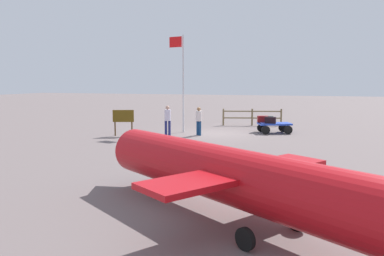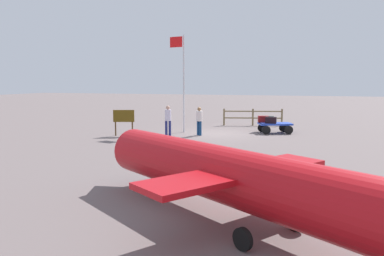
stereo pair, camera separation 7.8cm
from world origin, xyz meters
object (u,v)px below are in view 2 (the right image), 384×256
at_px(suitcase_navy, 271,120).
at_px(suitcase_grey, 264,119).
at_px(worker_trailing, 199,119).
at_px(suitcase_dark, 263,119).
at_px(worker_lead, 168,119).
at_px(signboard, 124,118).
at_px(flagpole, 182,75).
at_px(suitcase_maroon, 270,119).
at_px(airplane_near, 230,176).
at_px(luggage_cart, 275,126).

bearing_deg(suitcase_navy, suitcase_grey, -60.65).
height_order(suitcase_grey, worker_trailing, worker_trailing).
distance_m(suitcase_dark, suitcase_grey, 0.37).
relative_size(worker_lead, signboard, 1.18).
bearing_deg(suitcase_dark, flagpole, 18.17).
relative_size(suitcase_maroon, airplane_near, 0.05).
distance_m(suitcase_grey, signboard, 8.53).
bearing_deg(suitcase_dark, signboard, 29.20).
relative_size(suitcase_navy, flagpole, 0.11).
relative_size(flagpole, signboard, 3.95).
distance_m(luggage_cart, worker_lead, 6.45).
height_order(suitcase_maroon, worker_lead, worker_lead).
height_order(suitcase_grey, flagpole, flagpole).
relative_size(worker_lead, worker_trailing, 1.07).
xyz_separation_m(worker_lead, worker_trailing, (-1.50, -1.04, -0.06)).
xyz_separation_m(luggage_cart, airplane_near, (-0.67, 15.33, 0.63)).
bearing_deg(signboard, worker_trailing, -159.80).
distance_m(luggage_cart, suitcase_navy, 0.47).
relative_size(suitcase_grey, airplane_near, 0.07).
bearing_deg(signboard, suitcase_grey, -148.71).
xyz_separation_m(suitcase_navy, worker_trailing, (3.79, 2.06, 0.16)).
bearing_deg(suitcase_navy, suitcase_dark, -45.63).
bearing_deg(airplane_near, signboard, -53.15).
height_order(luggage_cart, worker_lead, worker_lead).
height_order(worker_lead, airplane_near, airplane_near).
bearing_deg(suitcase_maroon, luggage_cart, 136.84).
xyz_separation_m(suitcase_dark, worker_lead, (4.77, 3.63, 0.22)).
bearing_deg(suitcase_grey, suitcase_dark, 87.56).
xyz_separation_m(luggage_cart, flagpole, (5.39, 1.24, 2.99)).
distance_m(airplane_near, signboard, 14.44).
distance_m(suitcase_dark, worker_lead, 6.00).
distance_m(worker_lead, flagpole, 3.20).
bearing_deg(suitcase_grey, worker_trailing, 41.97).
xyz_separation_m(suitcase_dark, flagpole, (4.67, 1.53, 2.64)).
height_order(suitcase_grey, worker_lead, worker_lead).
xyz_separation_m(suitcase_maroon, flagpole, (5.04, 1.56, 2.64)).
distance_m(suitcase_grey, flagpole, 5.71).
relative_size(suitcase_maroon, signboard, 0.33).
xyz_separation_m(worker_trailing, flagpole, (1.40, -1.06, 2.48)).
bearing_deg(airplane_near, luggage_cart, -87.51).
xyz_separation_m(luggage_cart, worker_lead, (5.48, 3.34, 0.57)).
bearing_deg(worker_lead, signboard, 9.81).
bearing_deg(worker_lead, suitcase_grey, -140.12).
bearing_deg(worker_trailing, suitcase_grey, -138.03).
bearing_deg(suitcase_navy, worker_trailing, 28.53).
bearing_deg(worker_lead, luggage_cart, -148.65).
bearing_deg(signboard, airplane_near, 126.85).
xyz_separation_m(suitcase_grey, airplane_near, (-1.37, 15.98, 0.29)).
bearing_deg(suitcase_grey, flagpole, 22.04).
bearing_deg(suitcase_dark, worker_lead, 37.30).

